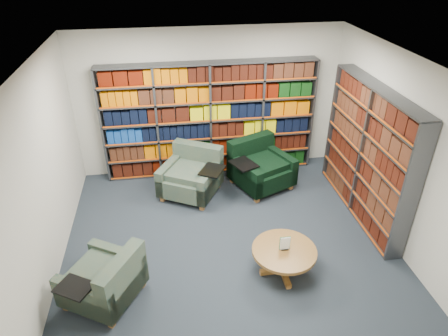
{
  "coord_description": "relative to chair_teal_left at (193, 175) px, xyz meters",
  "views": [
    {
      "loc": [
        -0.81,
        -4.64,
        4.17
      ],
      "look_at": [
        0.0,
        0.6,
        1.05
      ],
      "focal_mm": 32.0,
      "sensor_mm": 36.0,
      "label": 1
    }
  ],
  "objects": [
    {
      "name": "room_shell",
      "position": [
        0.42,
        -1.61,
        1.05
      ],
      "size": [
        5.02,
        5.02,
        2.82
      ],
      "color": "black",
      "rests_on": "ground"
    },
    {
      "name": "bookshelf_back",
      "position": [
        0.42,
        0.73,
        0.75
      ],
      "size": [
        4.0,
        0.28,
        2.2
      ],
      "color": "#47494F",
      "rests_on": "ground"
    },
    {
      "name": "bookshelf_right",
      "position": [
        2.77,
        -1.01,
        0.75
      ],
      "size": [
        0.28,
        2.5,
        2.2
      ],
      "color": "#47494F",
      "rests_on": "ground"
    },
    {
      "name": "chair_teal_left",
      "position": [
        0.0,
        0.0,
        0.0
      ],
      "size": [
        1.28,
        1.28,
        0.86
      ],
      "color": "#012834",
      "rests_on": "ground"
    },
    {
      "name": "chair_green_right",
      "position": [
        1.26,
        0.08,
        0.01
      ],
      "size": [
        1.29,
        1.26,
        0.87
      ],
      "color": "black",
      "rests_on": "ground"
    },
    {
      "name": "chair_teal_front",
      "position": [
        -1.31,
        -2.4,
        -0.03
      ],
      "size": [
        1.16,
        1.16,
        0.77
      ],
      "color": "#012834",
      "rests_on": "ground"
    },
    {
      "name": "coffee_table",
      "position": [
        1.07,
        -2.27,
        -0.01
      ],
      "size": [
        0.89,
        0.89,
        0.63
      ],
      "color": "olive",
      "rests_on": "ground"
    }
  ]
}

